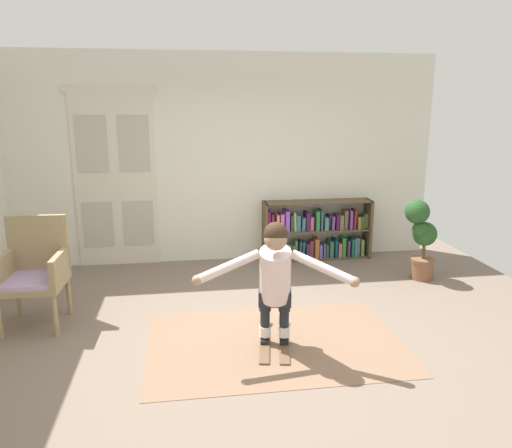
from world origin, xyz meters
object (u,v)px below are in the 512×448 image
bookshelf (316,233)px  potted_plant (421,236)px  person_skier (275,274)px  skis_pair (274,339)px  wicker_chair (34,269)px

bookshelf → potted_plant: potted_plant is taller
bookshelf → person_skier: (-1.10, -2.63, 0.36)m
skis_pair → wicker_chair: bearing=161.5°
wicker_chair → skis_pair: wicker_chair is taller
wicker_chair → skis_pair: size_ratio=1.24×
wicker_chair → potted_plant: bearing=8.5°
wicker_chair → skis_pair: 2.53m
potted_plant → person_skier: size_ratio=0.75×
skis_pair → person_skier: (-0.03, -0.16, 0.71)m
bookshelf → potted_plant: 1.51m
potted_plant → person_skier: (-2.21, -1.62, 0.17)m
bookshelf → skis_pair: bookshelf is taller
bookshelf → skis_pair: 2.72m
potted_plant → wicker_chair: bearing=-171.5°
bookshelf → wicker_chair: 3.82m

